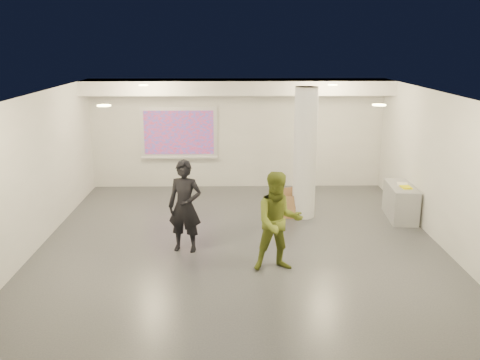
{
  "coord_description": "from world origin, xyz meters",
  "views": [
    {
      "loc": [
        -0.19,
        -10.05,
        3.98
      ],
      "look_at": [
        0.0,
        0.4,
        1.25
      ],
      "focal_mm": 40.0,
      "sensor_mm": 36.0,
      "label": 1
    }
  ],
  "objects_px": {
    "column": "(305,153)",
    "credenza": "(401,202)",
    "woman": "(185,206)",
    "projection_screen": "(179,133)",
    "man": "(278,222)"
  },
  "relations": [
    {
      "from": "column",
      "to": "woman",
      "type": "xyz_separation_m",
      "value": [
        -2.57,
        -2.04,
        -0.6
      ]
    },
    {
      "from": "projection_screen",
      "to": "man",
      "type": "xyz_separation_m",
      "value": [
        2.25,
        -5.62,
        -0.63
      ]
    },
    {
      "from": "woman",
      "to": "man",
      "type": "distance_m",
      "value": 1.95
    },
    {
      "from": "column",
      "to": "woman",
      "type": "distance_m",
      "value": 3.33
    },
    {
      "from": "credenza",
      "to": "man",
      "type": "bearing_deg",
      "value": -132.94
    },
    {
      "from": "column",
      "to": "man",
      "type": "distance_m",
      "value": 3.14
    },
    {
      "from": "credenza",
      "to": "woman",
      "type": "bearing_deg",
      "value": -153.94
    },
    {
      "from": "projection_screen",
      "to": "woman",
      "type": "relative_size",
      "value": 1.17
    },
    {
      "from": "column",
      "to": "projection_screen",
      "type": "height_order",
      "value": "column"
    },
    {
      "from": "column",
      "to": "man",
      "type": "relative_size",
      "value": 1.67
    },
    {
      "from": "woman",
      "to": "man",
      "type": "relative_size",
      "value": 1.0
    },
    {
      "from": "credenza",
      "to": "woman",
      "type": "xyz_separation_m",
      "value": [
        -4.79,
        -1.87,
        0.51
      ]
    },
    {
      "from": "projection_screen",
      "to": "man",
      "type": "bearing_deg",
      "value": -68.18
    },
    {
      "from": "column",
      "to": "credenza",
      "type": "height_order",
      "value": "column"
    },
    {
      "from": "projection_screen",
      "to": "woman",
      "type": "xyz_separation_m",
      "value": [
        0.53,
        -4.69,
        -0.63
      ]
    }
  ]
}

